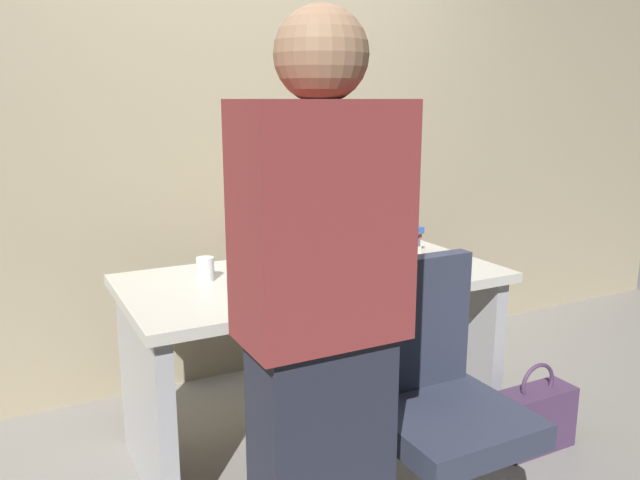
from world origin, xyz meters
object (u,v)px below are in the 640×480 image
at_px(office_chair, 437,423).
at_px(book_stack, 396,239).
at_px(keyboard, 323,277).
at_px(cup_near_keyboard, 248,285).
at_px(cell_phone, 447,269).
at_px(person_at_desk, 321,340).
at_px(handbag, 535,418).
at_px(mouse, 383,266).
at_px(cup_by_monitor, 205,269).
at_px(monitor, 311,202).
at_px(desk, 314,326).

distance_m(office_chair, book_stack, 1.07).
relative_size(office_chair, book_stack, 4.17).
xyz_separation_m(keyboard, cup_near_keyboard, (-0.35, -0.08, 0.04)).
bearing_deg(cup_near_keyboard, office_chair, -54.51).
bearing_deg(cell_phone, book_stack, 101.61).
height_order(person_at_desk, book_stack, person_at_desk).
bearing_deg(book_stack, handbag, -65.40).
height_order(keyboard, cup_near_keyboard, cup_near_keyboard).
relative_size(person_at_desk, cup_near_keyboard, 17.36).
distance_m(person_at_desk, book_stack, 1.38).
relative_size(office_chair, handbag, 2.49).
relative_size(mouse, handbag, 0.26).
xyz_separation_m(keyboard, cup_by_monitor, (-0.41, 0.20, 0.04)).
bearing_deg(monitor, office_chair, -91.83).
bearing_deg(desk, monitor, 66.42).
relative_size(keyboard, cup_by_monitor, 4.67).
height_order(monitor, cup_by_monitor, monitor).
xyz_separation_m(monitor, mouse, (0.19, -0.28, -0.24)).
height_order(person_at_desk, handbag, person_at_desk).
distance_m(person_at_desk, mouse, 1.07).
bearing_deg(cup_by_monitor, desk, -14.70).
relative_size(person_at_desk, handbag, 4.34).
distance_m(cell_phone, handbag, 0.72).
bearing_deg(handbag, cup_near_keyboard, 164.92).
distance_m(monitor, book_stack, 0.46).
bearing_deg(office_chair, cup_by_monitor, 119.08).
bearing_deg(office_chair, cup_near_keyboard, 125.49).
relative_size(book_stack, handbag, 0.60).
relative_size(desk, cup_by_monitor, 16.44).
relative_size(mouse, cup_by_monitor, 1.08).
bearing_deg(office_chair, keyboard, 95.62).
distance_m(office_chair, cell_phone, 0.78).
relative_size(cup_near_keyboard, cup_by_monitor, 1.02).
height_order(mouse, cup_by_monitor, cup_by_monitor).
xyz_separation_m(office_chair, person_at_desk, (-0.48, -0.13, 0.41)).
relative_size(cup_near_keyboard, handbag, 0.25).
relative_size(monitor, cup_near_keyboard, 5.73).
distance_m(monitor, cup_by_monitor, 0.56).
height_order(mouse, book_stack, book_stack).
distance_m(office_chair, handbag, 0.83).
bearing_deg(monitor, handbag, -44.20).
xyz_separation_m(cup_by_monitor, cell_phone, (0.93, -0.31, -0.04)).
height_order(keyboard, cup_by_monitor, cup_by_monitor).
bearing_deg(book_stack, office_chair, -116.22).
bearing_deg(monitor, person_at_desk, -115.55).
height_order(book_stack, cell_phone, book_stack).
height_order(cell_phone, handbag, cell_phone).
bearing_deg(person_at_desk, monitor, 64.45).
bearing_deg(cell_phone, person_at_desk, -134.88).
height_order(desk, book_stack, book_stack).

